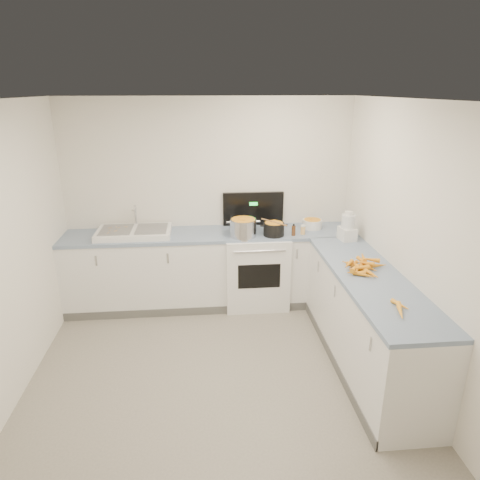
{
  "coord_description": "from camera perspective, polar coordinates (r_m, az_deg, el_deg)",
  "views": [
    {
      "loc": [
        -0.11,
        -3.18,
        2.58
      ],
      "look_at": [
        0.3,
        1.1,
        1.05
      ],
      "focal_mm": 32.0,
      "sensor_mm": 36.0,
      "label": 1
    }
  ],
  "objects": [
    {
      "name": "floor",
      "position": [
        4.1,
        -2.89,
        -19.46
      ],
      "size": [
        3.5,
        4.0,
        0.0
      ],
      "primitive_type": null,
      "color": "gray",
      "rests_on": "ground"
    },
    {
      "name": "ceiling",
      "position": [
        3.19,
        -3.69,
        18.07
      ],
      "size": [
        3.5,
        4.0,
        0.0
      ],
      "primitive_type": null,
      "rotation": [
        3.14,
        0.0,
        0.0
      ],
      "color": "white",
      "rests_on": "ground"
    },
    {
      "name": "wall_back",
      "position": [
        5.35,
        -4.13,
        5.14
      ],
      "size": [
        3.5,
        0.0,
        2.5
      ],
      "primitive_type": null,
      "rotation": [
        1.57,
        0.0,
        0.0
      ],
      "color": "white",
      "rests_on": "ground"
    },
    {
      "name": "wall_front",
      "position": [
        1.79,
        -0.22,
        -28.7
      ],
      "size": [
        3.5,
        0.0,
        2.5
      ],
      "primitive_type": null,
      "rotation": [
        -1.57,
        0.0,
        0.0
      ],
      "color": "white",
      "rests_on": "ground"
    },
    {
      "name": "wall_right",
      "position": [
        3.92,
        23.27,
        -1.95
      ],
      "size": [
        0.0,
        4.0,
        2.5
      ],
      "primitive_type": null,
      "rotation": [
        1.57,
        0.0,
        -1.57
      ],
      "color": "white",
      "rests_on": "ground"
    },
    {
      "name": "counter_back",
      "position": [
        5.32,
        -3.84,
        -3.82
      ],
      "size": [
        3.5,
        0.62,
        0.94
      ],
      "color": "white",
      "rests_on": "ground"
    },
    {
      "name": "counter_right",
      "position": [
        4.36,
        16.52,
        -10.26
      ],
      "size": [
        0.62,
        2.2,
        0.94
      ],
      "color": "white",
      "rests_on": "ground"
    },
    {
      "name": "stove",
      "position": [
        5.35,
        2.08,
        -3.63
      ],
      "size": [
        0.76,
        0.65,
        1.36
      ],
      "color": "white",
      "rests_on": "ground"
    },
    {
      "name": "sink",
      "position": [
        5.2,
        -13.92,
        1.05
      ],
      "size": [
        0.86,
        0.52,
        0.31
      ],
      "color": "white",
      "rests_on": "counter_back"
    },
    {
      "name": "steel_pot",
      "position": [
        4.99,
        0.43,
        1.54
      ],
      "size": [
        0.41,
        0.41,
        0.23
      ],
      "primitive_type": "cylinder",
      "rotation": [
        0.0,
        0.0,
        -0.41
      ],
      "color": "silver",
      "rests_on": "stove"
    },
    {
      "name": "black_pot",
      "position": [
        5.04,
        4.52,
        1.34
      ],
      "size": [
        0.32,
        0.32,
        0.17
      ],
      "primitive_type": "cylinder",
      "rotation": [
        0.0,
        0.0,
        -0.44
      ],
      "color": "black",
      "rests_on": "stove"
    },
    {
      "name": "wooden_spoon",
      "position": [
        5.02,
        4.55,
        2.39
      ],
      "size": [
        0.26,
        0.32,
        0.02
      ],
      "primitive_type": "cylinder",
      "rotation": [
        1.57,
        0.0,
        0.68
      ],
      "color": "#AD7A47",
      "rests_on": "black_pot"
    },
    {
      "name": "mixing_bowl",
      "position": [
        5.37,
        9.6,
        2.13
      ],
      "size": [
        0.28,
        0.28,
        0.11
      ],
      "primitive_type": "cylinder",
      "rotation": [
        0.0,
        0.0,
        0.19
      ],
      "color": "white",
      "rests_on": "counter_back"
    },
    {
      "name": "extract_bottle",
      "position": [
        5.07,
        7.15,
        1.25
      ],
      "size": [
        0.05,
        0.05,
        0.12
      ],
      "primitive_type": "cylinder",
      "color": "#593319",
      "rests_on": "counter_back"
    },
    {
      "name": "spice_jar",
      "position": [
        5.13,
        8.38,
        1.29
      ],
      "size": [
        0.06,
        0.06,
        0.1
      ],
      "primitive_type": "cylinder",
      "color": "#E5B266",
      "rests_on": "counter_back"
    },
    {
      "name": "food_processor",
      "position": [
        5.01,
        14.16,
        1.58
      ],
      "size": [
        0.19,
        0.22,
        0.33
      ],
      "color": "white",
      "rests_on": "counter_right"
    },
    {
      "name": "carrot_pile",
      "position": [
        4.25,
        15.92,
        -3.41
      ],
      "size": [
        0.45,
        0.5,
        0.09
      ],
      "color": "orange",
      "rests_on": "counter_right"
    },
    {
      "name": "peeled_carrots",
      "position": [
        3.6,
        20.55,
        -8.57
      ],
      "size": [
        0.15,
        0.3,
        0.04
      ],
      "color": "#FFA426",
      "rests_on": "counter_right"
    },
    {
      "name": "peelings",
      "position": [
        5.24,
        -16.18,
        1.41
      ],
      "size": [
        0.22,
        0.26,
        0.01
      ],
      "color": "tan",
      "rests_on": "sink"
    }
  ]
}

